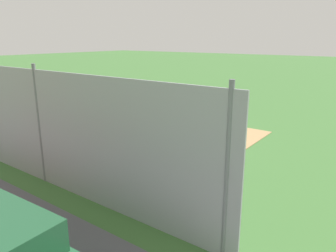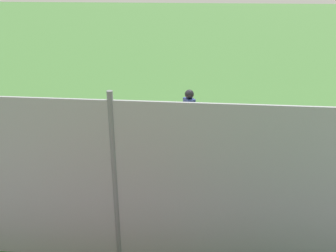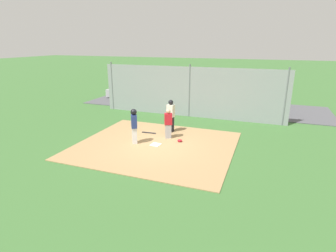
{
  "view_description": "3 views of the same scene",
  "coord_description": "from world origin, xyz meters",
  "px_view_note": "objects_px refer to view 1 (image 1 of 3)",
  "views": [
    {
      "loc": [
        7.97,
        -10.42,
        4.0
      ],
      "look_at": [
        0.71,
        -0.56,
        0.65
      ],
      "focal_mm": 34.53,
      "sensor_mm": 36.0,
      "label": 1
    },
    {
      "loc": [
        1.49,
        -11.04,
        5.01
      ],
      "look_at": [
        0.48,
        -1.16,
        0.99
      ],
      "focal_mm": 39.41,
      "sensor_mm": 36.0,
      "label": 2
    },
    {
      "loc": [
        -4.74,
        10.94,
        4.69
      ],
      "look_at": [
        -0.21,
        -1.1,
        0.66
      ],
      "focal_mm": 28.84,
      "sensor_mm": 36.0,
      "label": 3
    }
  ],
  "objects_px": {
    "home_plate": "(162,135)",
    "umpire": "(128,124)",
    "catcher_mask": "(133,134)",
    "catcher": "(141,122)",
    "baseball_bat": "(160,147)",
    "runner": "(185,115)"
  },
  "relations": [
    {
      "from": "home_plate",
      "to": "catcher_mask",
      "type": "distance_m",
      "value": 1.22
    },
    {
      "from": "home_plate",
      "to": "catcher_mask",
      "type": "bearing_deg",
      "value": -140.93
    },
    {
      "from": "runner",
      "to": "catcher_mask",
      "type": "height_order",
      "value": "runner"
    },
    {
      "from": "home_plate",
      "to": "catcher_mask",
      "type": "xyz_separation_m",
      "value": [
        -0.95,
        -0.77,
        0.05
      ]
    },
    {
      "from": "home_plate",
      "to": "runner",
      "type": "bearing_deg",
      "value": 8.62
    },
    {
      "from": "home_plate",
      "to": "catcher",
      "type": "xyz_separation_m",
      "value": [
        -0.22,
        -1.1,
        0.76
      ]
    },
    {
      "from": "home_plate",
      "to": "catcher",
      "type": "distance_m",
      "value": 1.36
    },
    {
      "from": "umpire",
      "to": "runner",
      "type": "bearing_deg",
      "value": -11.63
    },
    {
      "from": "baseball_bat",
      "to": "catcher",
      "type": "bearing_deg",
      "value": 162.11
    },
    {
      "from": "baseball_bat",
      "to": "runner",
      "type": "bearing_deg",
      "value": 85.6
    },
    {
      "from": "home_plate",
      "to": "catcher",
      "type": "height_order",
      "value": "catcher"
    },
    {
      "from": "catcher",
      "to": "baseball_bat",
      "type": "relative_size",
      "value": 1.93
    },
    {
      "from": "runner",
      "to": "catcher_mask",
      "type": "relative_size",
      "value": 7.04
    },
    {
      "from": "catcher",
      "to": "catcher_mask",
      "type": "bearing_deg",
      "value": 41.94
    },
    {
      "from": "catcher",
      "to": "runner",
      "type": "xyz_separation_m",
      "value": [
        1.25,
        1.26,
        0.2
      ]
    },
    {
      "from": "home_plate",
      "to": "runner",
      "type": "distance_m",
      "value": 1.41
    },
    {
      "from": "catcher",
      "to": "catcher_mask",
      "type": "relative_size",
      "value": 6.25
    },
    {
      "from": "home_plate",
      "to": "umpire",
      "type": "bearing_deg",
      "value": -89.82
    },
    {
      "from": "catcher",
      "to": "catcher_mask",
      "type": "distance_m",
      "value": 1.07
    },
    {
      "from": "baseball_bat",
      "to": "catcher_mask",
      "type": "bearing_deg",
      "value": 158.11
    },
    {
      "from": "catcher",
      "to": "umpire",
      "type": "bearing_deg",
      "value": 169.82
    },
    {
      "from": "catcher_mask",
      "to": "umpire",
      "type": "bearing_deg",
      "value": -54.23
    }
  ]
}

